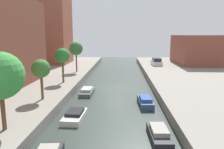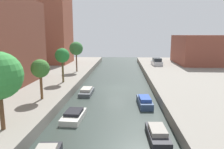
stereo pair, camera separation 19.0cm
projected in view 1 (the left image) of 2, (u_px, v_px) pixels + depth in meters
ground_plane at (115, 88)px, 29.93m from camera, size 84.00×84.00×0.00m
quay_left at (10, 83)px, 30.55m from camera, size 20.00×64.00×1.00m
apartment_tower_far at (45, 10)px, 46.92m from camera, size 10.00×8.50×23.33m
low_block_right at (199, 49)px, 47.55m from camera, size 10.00×13.07×6.22m
street_tree_0 at (0, 76)px, 13.90m from camera, size 3.14×3.14×5.29m
street_tree_1 at (41, 69)px, 20.94m from camera, size 1.81×1.81×3.99m
street_tree_2 at (62, 56)px, 28.42m from camera, size 1.92×1.92×4.58m
street_tree_3 at (76, 49)px, 36.75m from camera, size 2.30×2.30×5.16m
parked_car at (156, 62)px, 45.15m from camera, size 1.95×4.19×1.53m
moored_boat_left_1 at (75, 116)px, 18.90m from camera, size 1.74×3.50×0.75m
moored_boat_left_2 at (87, 92)px, 26.83m from camera, size 1.49×3.61×0.80m
moored_boat_right_1 at (159, 134)px, 15.29m from camera, size 1.43×3.63×0.88m
moored_boat_right_2 at (145, 101)px, 22.60m from camera, size 1.47×3.92×0.99m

